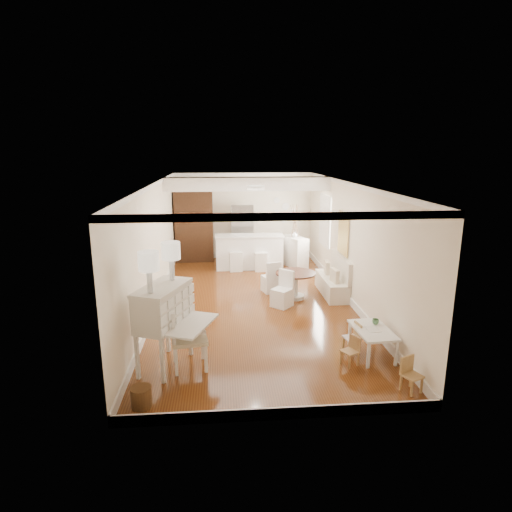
{
  "coord_description": "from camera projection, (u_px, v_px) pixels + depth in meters",
  "views": [
    {
      "loc": [
        -0.74,
        -9.49,
        3.53
      ],
      "look_at": [
        0.07,
        0.3,
        1.08
      ],
      "focal_mm": 30.0,
      "sensor_mm": 36.0,
      "label": 1
    }
  ],
  "objects": [
    {
      "name": "slip_chair_far",
      "position": [
        271.0,
        276.0,
        10.82
      ],
      "size": [
        0.49,
        0.5,
        0.81
      ],
      "primitive_type": "cube",
      "rotation": [
        0.0,
        0.0,
        -2.85
      ],
      "color": "white",
      "rests_on": "ground"
    },
    {
      "name": "sideboard",
      "position": [
        294.0,
        251.0,
        13.23
      ],
      "size": [
        0.79,
        1.05,
        0.92
      ],
      "primitive_type": "cube",
      "rotation": [
        0.0,
        0.0,
        0.43
      ],
      "color": "silver",
      "rests_on": "ground"
    },
    {
      "name": "room",
      "position": [
        254.0,
        218.0,
        9.92
      ],
      "size": [
        9.0,
        9.04,
        2.82
      ],
      "color": "brown",
      "rests_on": "ground"
    },
    {
      "name": "breakfast_counter",
      "position": [
        249.0,
        252.0,
        12.97
      ],
      "size": [
        2.05,
        0.65,
        1.03
      ],
      "primitive_type": "cube",
      "color": "white",
      "rests_on": "ground"
    },
    {
      "name": "bar_stool_right",
      "position": [
        261.0,
        256.0,
        12.71
      ],
      "size": [
        0.38,
        0.38,
        0.9
      ],
      "primitive_type": "cube",
      "rotation": [
        0.0,
        0.0,
        -0.04
      ],
      "color": "white",
      "rests_on": "ground"
    },
    {
      "name": "bar_stool_left",
      "position": [
        235.0,
        255.0,
        12.71
      ],
      "size": [
        0.41,
        0.41,
        0.93
      ],
      "primitive_type": "cube",
      "rotation": [
        0.0,
        0.0,
        0.11
      ],
      "color": "silver",
      "rests_on": "ground"
    },
    {
      "name": "kids_chair_c",
      "position": [
        412.0,
        375.0,
        6.35
      ],
      "size": [
        0.35,
        0.35,
        0.54
      ],
      "primitive_type": "cube",
      "rotation": [
        0.0,
        0.0,
        0.41
      ],
      "color": "tan",
      "rests_on": "ground"
    },
    {
      "name": "kids_chair_a",
      "position": [
        350.0,
        351.0,
        7.14
      ],
      "size": [
        0.33,
        0.33,
        0.51
      ],
      "primitive_type": "cube",
      "rotation": [
        0.0,
        0.0,
        -1.08
      ],
      "color": "#AF824F",
      "rests_on": "ground"
    },
    {
      "name": "fridge",
      "position": [
        253.0,
        233.0,
        13.91
      ],
      "size": [
        0.75,
        0.65,
        1.8
      ],
      "primitive_type": "imported",
      "color": "silver",
      "rests_on": "ground"
    },
    {
      "name": "secretary_bureau",
      "position": [
        164.0,
        327.0,
        7.0
      ],
      "size": [
        1.44,
        1.45,
        1.41
      ],
      "primitive_type": "cube",
      "rotation": [
        0.0,
        0.0,
        -0.38
      ],
      "color": "silver",
      "rests_on": "ground"
    },
    {
      "name": "branch_vase",
      "position": [
        295.0,
        234.0,
        13.08
      ],
      "size": [
        0.2,
        0.2,
        0.18
      ],
      "primitive_type": "imported",
      "rotation": [
        0.0,
        0.0,
        0.17
      ],
      "color": "white",
      "rests_on": "sideboard"
    },
    {
      "name": "pantry_cabinet",
      "position": [
        194.0,
        226.0,
        13.72
      ],
      "size": [
        1.2,
        0.6,
        2.3
      ],
      "primitive_type": "cube",
      "color": "#381E11",
      "rests_on": "ground"
    },
    {
      "name": "slip_chair_near",
      "position": [
        282.0,
        289.0,
        9.8
      ],
      "size": [
        0.57,
        0.57,
        0.84
      ],
      "primitive_type": "cube",
      "rotation": [
        0.0,
        0.0,
        -0.74
      ],
      "color": "white",
      "rests_on": "ground"
    },
    {
      "name": "kids_table",
      "position": [
        372.0,
        342.0,
        7.5
      ],
      "size": [
        0.64,
        1.01,
        0.49
      ],
      "primitive_type": "cube",
      "rotation": [
        0.0,
        0.0,
        0.06
      ],
      "color": "white",
      "rests_on": "ground"
    },
    {
      "name": "banquette",
      "position": [
        332.0,
        275.0,
        10.61
      ],
      "size": [
        0.52,
        1.6,
        0.98
      ],
      "primitive_type": "cube",
      "color": "silver",
      "rests_on": "ground"
    },
    {
      "name": "kids_chair_b",
      "position": [
        352.0,
        337.0,
        7.62
      ],
      "size": [
        0.3,
        0.3,
        0.54
      ],
      "primitive_type": "cube",
      "rotation": [
        0.0,
        0.0,
        -1.39
      ],
      "color": "tan",
      "rests_on": "ground"
    },
    {
      "name": "gustavian_armchair",
      "position": [
        189.0,
        337.0,
        7.01
      ],
      "size": [
        0.69,
        0.69,
        1.06
      ],
      "primitive_type": "cube",
      "rotation": [
        0.0,
        0.0,
        1.72
      ],
      "color": "white",
      "rests_on": "ground"
    },
    {
      "name": "wicker_basket",
      "position": [
        141.0,
        397.0,
        6.0
      ],
      "size": [
        0.38,
        0.38,
        0.3
      ],
      "primitive_type": "cylinder",
      "rotation": [
        0.0,
        0.0,
        0.35
      ],
      "color": "#57371B",
      "rests_on": "ground"
    },
    {
      "name": "pencil_cup",
      "position": [
        376.0,
        322.0,
        7.64
      ],
      "size": [
        0.16,
        0.16,
        0.1
      ],
      "primitive_type": "imported",
      "rotation": [
        0.0,
        0.0,
        0.4
      ],
      "color": "#508A5B",
      "rests_on": "kids_table"
    },
    {
      "name": "dining_table",
      "position": [
        295.0,
        285.0,
        10.35
      ],
      "size": [
        1.17,
        1.17,
        0.66
      ],
      "primitive_type": "cylinder",
      "rotation": [
        0.0,
        0.0,
        0.26
      ],
      "color": "#492417",
      "rests_on": "ground"
    }
  ]
}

